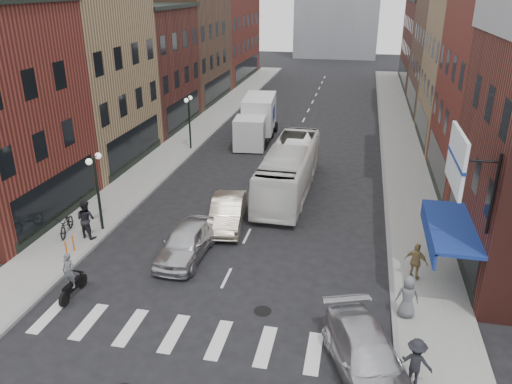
# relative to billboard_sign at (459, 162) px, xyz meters

# --- Properties ---
(ground) EXTENTS (160.00, 160.00, 0.00)m
(ground) POSITION_rel_billboard_sign_xyz_m (-8.59, -0.50, -6.13)
(ground) COLOR black
(ground) RESTS_ON ground
(sidewalk_left) EXTENTS (3.00, 74.00, 0.15)m
(sidewalk_left) POSITION_rel_billboard_sign_xyz_m (-17.09, 21.50, -6.06)
(sidewalk_left) COLOR gray
(sidewalk_left) RESTS_ON ground
(sidewalk_right) EXTENTS (3.00, 74.00, 0.15)m
(sidewalk_right) POSITION_rel_billboard_sign_xyz_m (-0.09, 21.50, -6.06)
(sidewalk_right) COLOR gray
(sidewalk_right) RESTS_ON ground
(curb_left) EXTENTS (0.20, 74.00, 0.16)m
(curb_left) POSITION_rel_billboard_sign_xyz_m (-15.59, 21.50, -6.13)
(curb_left) COLOR gray
(curb_left) RESTS_ON ground
(curb_right) EXTENTS (0.20, 74.00, 0.16)m
(curb_right) POSITION_rel_billboard_sign_xyz_m (-1.59, 21.50, -6.13)
(curb_right) COLOR gray
(curb_right) RESTS_ON ground
(crosswalk_stripes) EXTENTS (12.00, 2.20, 0.01)m
(crosswalk_stripes) POSITION_rel_billboard_sign_xyz_m (-8.59, -3.50, -6.13)
(crosswalk_stripes) COLOR silver
(crosswalk_stripes) RESTS_ON ground
(bldg_left_mid_a) EXTENTS (10.30, 10.20, 12.30)m
(bldg_left_mid_a) POSITION_rel_billboard_sign_xyz_m (-23.58, 13.50, 0.02)
(bldg_left_mid_a) COLOR #9F8058
(bldg_left_mid_a) RESTS_ON ground
(bldg_left_mid_b) EXTENTS (10.30, 10.20, 10.30)m
(bldg_left_mid_b) POSITION_rel_billboard_sign_xyz_m (-23.58, 23.50, -0.98)
(bldg_left_mid_b) COLOR #471E19
(bldg_left_mid_b) RESTS_ON ground
(bldg_left_far_a) EXTENTS (10.30, 12.20, 13.30)m
(bldg_left_far_a) POSITION_rel_billboard_sign_xyz_m (-23.58, 34.50, 0.52)
(bldg_left_far_a) COLOR brown
(bldg_left_far_a) RESTS_ON ground
(bldg_left_far_b) EXTENTS (10.30, 16.20, 11.30)m
(bldg_left_far_b) POSITION_rel_billboard_sign_xyz_m (-23.58, 48.50, -0.48)
(bldg_left_far_b) COLOR maroon
(bldg_left_far_b) RESTS_ON ground
(bldg_right_mid_b) EXTENTS (10.30, 10.20, 11.30)m
(bldg_right_mid_b) POSITION_rel_billboard_sign_xyz_m (6.41, 23.50, -0.48)
(bldg_right_mid_b) COLOR #9F8058
(bldg_right_mid_b) RESTS_ON ground
(bldg_right_far_a) EXTENTS (10.30, 12.20, 12.30)m
(bldg_right_far_a) POSITION_rel_billboard_sign_xyz_m (6.41, 34.50, 0.02)
(bldg_right_far_a) COLOR brown
(bldg_right_far_a) RESTS_ON ground
(bldg_right_far_b) EXTENTS (10.30, 16.20, 10.30)m
(bldg_right_far_b) POSITION_rel_billboard_sign_xyz_m (6.41, 48.50, -0.98)
(bldg_right_far_b) COLOR #471E19
(bldg_right_far_b) RESTS_ON ground
(awning_blue) EXTENTS (1.80, 5.00, 0.78)m
(awning_blue) POSITION_rel_billboard_sign_xyz_m (0.34, 2.00, -3.50)
(awning_blue) COLOR navy
(awning_blue) RESTS_ON ground
(billboard_sign) EXTENTS (1.52, 3.00, 3.70)m
(billboard_sign) POSITION_rel_billboard_sign_xyz_m (0.00, 0.00, 0.00)
(billboard_sign) COLOR black
(billboard_sign) RESTS_ON ground
(streetlamp_near) EXTENTS (0.32, 1.22, 4.11)m
(streetlamp_near) POSITION_rel_billboard_sign_xyz_m (-15.99, 3.50, -3.22)
(streetlamp_near) COLOR black
(streetlamp_near) RESTS_ON ground
(streetlamp_far) EXTENTS (0.32, 1.22, 4.11)m
(streetlamp_far) POSITION_rel_billboard_sign_xyz_m (-15.99, 17.50, -3.22)
(streetlamp_far) COLOR black
(streetlamp_far) RESTS_ON ground
(bike_rack) EXTENTS (0.08, 0.68, 0.80)m
(bike_rack) POSITION_rel_billboard_sign_xyz_m (-16.19, 0.80, -5.58)
(bike_rack) COLOR #D8590C
(bike_rack) RESTS_ON sidewalk_left
(box_truck) EXTENTS (2.82, 7.93, 3.37)m
(box_truck) POSITION_rel_billboard_sign_xyz_m (-11.57, 21.20, -4.47)
(box_truck) COLOR silver
(box_truck) RESTS_ON ground
(motorcycle_rider) EXTENTS (0.57, 1.97, 2.00)m
(motorcycle_rider) POSITION_rel_billboard_sign_xyz_m (-14.32, -2.15, -5.20)
(motorcycle_rider) COLOR black
(motorcycle_rider) RESTS_ON ground
(transit_bus) EXTENTS (2.70, 10.61, 2.94)m
(transit_bus) POSITION_rel_billboard_sign_xyz_m (-7.39, 10.73, -4.66)
(transit_bus) COLOR white
(transit_bus) RESTS_ON ground
(sedan_left_near) EXTENTS (1.98, 4.66, 1.57)m
(sedan_left_near) POSITION_rel_billboard_sign_xyz_m (-10.87, 1.90, -5.35)
(sedan_left_near) COLOR silver
(sedan_left_near) RESTS_ON ground
(sedan_left_far) EXTENTS (2.21, 4.79, 1.52)m
(sedan_left_far) POSITION_rel_billboard_sign_xyz_m (-9.86, 5.50, -5.37)
(sedan_left_far) COLOR beige
(sedan_left_far) RESTS_ON ground
(curb_car) EXTENTS (3.63, 5.44, 1.46)m
(curb_car) POSITION_rel_billboard_sign_xyz_m (-2.62, -4.19, -5.40)
(curb_car) COLOR #BBBABF
(curb_car) RESTS_ON ground
(parked_bicycle) EXTENTS (1.18, 2.07, 1.03)m
(parked_bicycle) POSITION_rel_billboard_sign_xyz_m (-17.44, 2.65, -5.47)
(parked_bicycle) COLOR black
(parked_bicycle) RESTS_ON sidewalk_left
(ped_left_solo) EXTENTS (1.05, 0.75, 1.97)m
(ped_left_solo) POSITION_rel_billboard_sign_xyz_m (-16.24, 2.51, -5.00)
(ped_left_solo) COLOR black
(ped_left_solo) RESTS_ON sidewalk_left
(ped_right_a) EXTENTS (1.12, 0.66, 1.64)m
(ped_right_a) POSITION_rel_billboard_sign_xyz_m (-1.19, -4.39, -5.16)
(ped_right_a) COLOR black
(ped_right_a) RESTS_ON sidewalk_right
(ped_right_b) EXTENTS (1.10, 0.84, 1.68)m
(ped_right_b) POSITION_rel_billboard_sign_xyz_m (-0.66, 1.87, -5.14)
(ped_right_b) COLOR olive
(ped_right_b) RESTS_ON sidewalk_right
(ped_right_c) EXTENTS (0.86, 0.57, 1.72)m
(ped_right_c) POSITION_rel_billboard_sign_xyz_m (-1.19, -0.87, -5.12)
(ped_right_c) COLOR #5A5D62
(ped_right_c) RESTS_ON sidewalk_right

